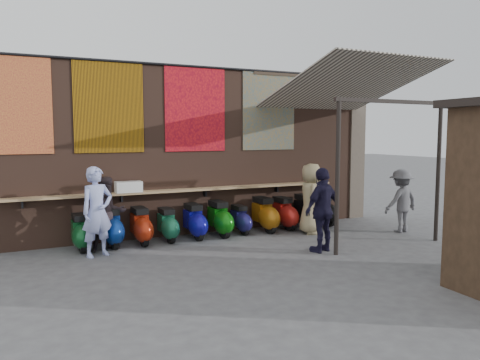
{
  "coord_description": "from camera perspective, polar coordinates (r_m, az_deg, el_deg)",
  "views": [
    {
      "loc": [
        -3.68,
        -7.98,
        2.42
      ],
      "look_at": [
        0.84,
        1.2,
        1.4
      ],
      "focal_mm": 35.0,
      "sensor_mm": 36.0,
      "label": 1
    }
  ],
  "objects": [
    {
      "name": "ground",
      "position": [
        9.11,
        -1.44,
        -9.71
      ],
      "size": [
        70.0,
        70.0,
        0.0
      ],
      "primitive_type": "plane",
      "color": "#474749",
      "rests_on": "ground"
    },
    {
      "name": "brick_wall",
      "position": [
        11.3,
        -7.23,
        3.52
      ],
      "size": [
        10.0,
        0.4,
        4.0
      ],
      "primitive_type": "cube",
      "color": "brown",
      "rests_on": "ground"
    },
    {
      "name": "pier_right",
      "position": [
        13.89,
        13.54,
        3.81
      ],
      "size": [
        0.5,
        0.5,
        4.0
      ],
      "primitive_type": "cube",
      "color": "#4C4238",
      "rests_on": "ground"
    },
    {
      "name": "eating_counter",
      "position": [
        11.02,
        -6.54,
        -1.22
      ],
      "size": [
        8.0,
        0.32,
        0.05
      ],
      "primitive_type": "cube",
      "color": "#9E7A51",
      "rests_on": "brick_wall"
    },
    {
      "name": "shelf_box",
      "position": [
        10.6,
        -13.43,
        -0.82
      ],
      "size": [
        0.57,
        0.29,
        0.24
      ],
      "primitive_type": "cube",
      "color": "white",
      "rests_on": "eating_counter"
    },
    {
      "name": "tapestry_redgold",
      "position": [
        10.47,
        -26.05,
        8.3
      ],
      "size": [
        1.5,
        0.02,
        2.0
      ],
      "primitive_type": "cube",
      "color": "maroon",
      "rests_on": "brick_wall"
    },
    {
      "name": "tapestry_sun",
      "position": [
        10.66,
        -15.67,
        8.61
      ],
      "size": [
        1.5,
        0.02,
        2.0
      ],
      "primitive_type": "cube",
      "color": "#C37B0B",
      "rests_on": "brick_wall"
    },
    {
      "name": "tapestry_orange",
      "position": [
        11.2,
        -5.45,
        8.64
      ],
      "size": [
        1.5,
        0.02,
        2.0
      ],
      "primitive_type": "cube",
      "color": "red",
      "rests_on": "brick_wall"
    },
    {
      "name": "tapestry_multi",
      "position": [
        12.06,
        3.57,
        8.45
      ],
      "size": [
        1.5,
        0.02,
        2.0
      ],
      "primitive_type": "cube",
      "color": "#205778",
      "rests_on": "brick_wall"
    },
    {
      "name": "hang_rail",
      "position": [
        11.18,
        -6.96,
        13.68
      ],
      "size": [
        9.5,
        0.06,
        0.06
      ],
      "primitive_type": "cylinder",
      "rotation": [
        0.0,
        1.57,
        0.0
      ],
      "color": "black",
      "rests_on": "brick_wall"
    },
    {
      "name": "scooter_stool_0",
      "position": [
        10.26,
        -18.88,
        -6.11
      ],
      "size": [
        0.36,
        0.79,
        0.75
      ],
      "primitive_type": null,
      "color": "#0E4A20",
      "rests_on": "ground"
    },
    {
      "name": "scooter_stool_1",
      "position": [
        10.39,
        -15.39,
        -5.62
      ],
      "size": [
        0.4,
        0.88,
        0.84
      ],
      "primitive_type": null,
      "color": "navy",
      "rests_on": "ground"
    },
    {
      "name": "scooter_stool_2",
      "position": [
        10.5,
        -12.0,
        -5.52
      ],
      "size": [
        0.38,
        0.84,
        0.8
      ],
      "primitive_type": null,
      "color": "#A0220C",
      "rests_on": "ground"
    },
    {
      "name": "scooter_stool_3",
      "position": [
        10.67,
        -8.84,
        -5.44
      ],
      "size": [
        0.35,
        0.78,
        0.74
      ],
      "primitive_type": null,
      "color": "#165B3E",
      "rests_on": "ground"
    },
    {
      "name": "scooter_stool_4",
      "position": [
        10.84,
        -5.57,
        -5.07
      ],
      "size": [
        0.38,
        0.84,
        0.8
      ],
      "primitive_type": null,
      "color": "#0E0D84",
      "rests_on": "ground"
    },
    {
      "name": "scooter_stool_5",
      "position": [
        11.05,
        -2.51,
        -4.77
      ],
      "size": [
        0.39,
        0.87,
        0.83
      ],
      "primitive_type": null,
      "color": "#0E620E",
      "rests_on": "ground"
    },
    {
      "name": "scooter_stool_6",
      "position": [
        11.35,
        0.03,
        -4.85
      ],
      "size": [
        0.32,
        0.72,
        0.68
      ],
      "primitive_type": null,
      "color": "navy",
      "rests_on": "ground"
    },
    {
      "name": "scooter_stool_7",
      "position": [
        11.58,
        2.99,
        -4.24
      ],
      "size": [
        0.4,
        0.89,
        0.84
      ],
      "primitive_type": null,
      "color": "#98550D",
      "rests_on": "ground"
    },
    {
      "name": "scooter_stool_8",
      "position": [
        11.92,
        5.38,
        -4.07
      ],
      "size": [
        0.38,
        0.85,
        0.8
      ],
      "primitive_type": null,
      "color": "#AA1B16",
      "rests_on": "ground"
    },
    {
      "name": "scooter_stool_9",
      "position": [
        12.23,
        8.12,
        -3.78
      ],
      "size": [
        0.39,
        0.88,
        0.83
      ],
      "primitive_type": null,
      "color": "black",
      "rests_on": "ground"
    },
    {
      "name": "scooter_stool_10",
      "position": [
        12.57,
        10.12,
        -3.69
      ],
      "size": [
        0.37,
        0.82,
        0.78
      ],
      "primitive_type": null,
      "color": "black",
      "rests_on": "ground"
    },
    {
      "name": "diner_left",
      "position": [
        9.62,
        -17.02,
        -3.71
      ],
      "size": [
        0.75,
        0.62,
        1.78
      ],
      "primitive_type": "imported",
      "rotation": [
        0.0,
        0.0,
        0.34
      ],
      "color": "#9CA8E4",
      "rests_on": "ground"
    },
    {
      "name": "diner_right",
      "position": [
        10.05,
        -15.74,
        -3.97
      ],
      "size": [
        0.84,
        0.7,
        1.54
      ],
      "primitive_type": "imported",
      "rotation": [
        0.0,
        0.0,
        0.17
      ],
      "color": "#292024",
      "rests_on": "ground"
    },
    {
      "name": "shopper_navy",
      "position": [
        9.7,
        10.06,
        -3.61
      ],
      "size": [
        1.09,
        0.68,
        1.73
      ],
      "primitive_type": "imported",
      "rotation": [
        0.0,
        0.0,
        3.41
      ],
      "color": "black",
      "rests_on": "ground"
    },
    {
      "name": "shopper_grey",
      "position": [
        12.15,
        19.05,
        -2.4
      ],
      "size": [
        1.04,
        0.65,
        1.55
      ],
      "primitive_type": "imported",
      "rotation": [
        0.0,
        0.0,
        3.21
      ],
      "color": "#59595E",
      "rests_on": "ground"
    },
    {
      "name": "shopper_tan",
      "position": [
        11.42,
        8.61,
        -2.26
      ],
      "size": [
        0.85,
        0.98,
        1.7
      ],
      "primitive_type": "imported",
      "rotation": [
        0.0,
        0.0,
        1.13
      ],
      "color": "#9C8B63",
      "rests_on": "ground"
    },
    {
      "name": "awning_canvas",
      "position": [
        11.47,
        12.92,
        11.21
      ],
      "size": [
        3.2,
        3.28,
        0.97
      ],
      "primitive_type": "cube",
      "rotation": [
        -0.28,
        0.0,
        0.0
      ],
      "color": "beige",
      "rests_on": "brick_wall"
    },
    {
      "name": "awning_ledger",
      "position": [
        12.78,
        8.36,
        12.52
      ],
      "size": [
        3.3,
        0.08,
        0.12
      ],
      "primitive_type": "cube",
      "color": "#33261C",
      "rests_on": "brick_wall"
    },
    {
      "name": "awning_header",
      "position": [
        10.31,
        18.19,
        9.09
      ],
      "size": [
        3.0,
        0.08,
        0.08
      ],
      "primitive_type": "cube",
      "color": "black",
      "rests_on": "awning_post_left"
    },
    {
      "name": "awning_post_left",
      "position": [
        9.41,
        11.79,
        0.27
      ],
      "size": [
        0.09,
        0.09,
        3.1
      ],
      "primitive_type": "cylinder",
      "color": "black",
      "rests_on": "ground"
    },
    {
      "name": "awning_post_right",
      "position": [
        11.35,
        23.01,
        0.85
      ],
      "size": [
        0.09,
        0.09,
        3.1
      ],
      "primitive_type": "cylinder",
      "color": "black",
      "rests_on": "ground"
    }
  ]
}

